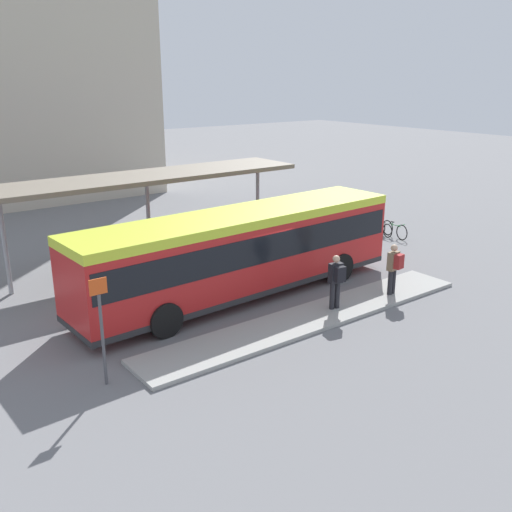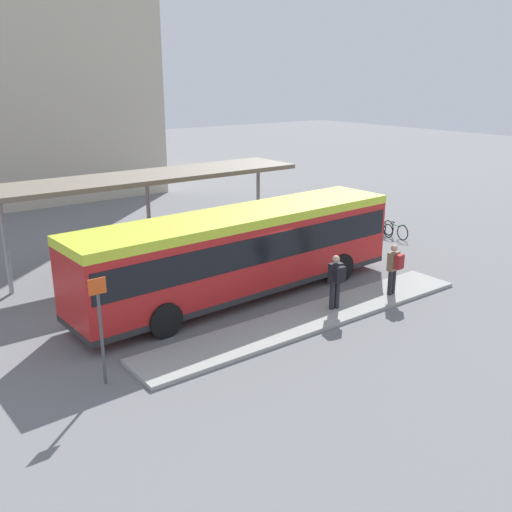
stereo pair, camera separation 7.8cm
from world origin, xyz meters
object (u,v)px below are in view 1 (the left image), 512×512
at_px(city_bus, 242,248).
at_px(pedestrian_waiting, 394,266).
at_px(bicycle_green, 395,230).
at_px(platform_sign, 102,327).
at_px(potted_planter_near_shelter, 257,244).
at_px(potted_planter_far_side, 178,262).
at_px(pedestrian_companion, 336,279).
at_px(bicycle_white, 381,228).
at_px(bicycle_orange, 363,222).
at_px(bicycle_yellow, 372,225).

distance_m(city_bus, pedestrian_waiting, 5.26).
bearing_deg(bicycle_green, platform_sign, -65.68).
height_order(bicycle_green, potted_planter_near_shelter, potted_planter_near_shelter).
relative_size(pedestrian_waiting, potted_planter_far_side, 1.46).
distance_m(potted_planter_near_shelter, platform_sign, 10.99).
distance_m(pedestrian_companion, potted_planter_near_shelter, 6.29).
bearing_deg(potted_planter_far_side, pedestrian_waiting, -51.78).
distance_m(bicycle_white, platform_sign, 17.12).
bearing_deg(pedestrian_waiting, bicycle_white, -53.33).
xyz_separation_m(pedestrian_companion, potted_planter_near_shelter, (1.44, 6.10, -0.52)).
relative_size(bicycle_white, bicycle_orange, 0.87).
bearing_deg(city_bus, bicycle_orange, 17.80).
xyz_separation_m(city_bus, bicycle_orange, (10.14, 3.73, -1.37)).
height_order(pedestrian_companion, bicycle_orange, pedestrian_companion).
relative_size(bicycle_white, potted_planter_far_side, 1.28).
xyz_separation_m(potted_planter_near_shelter, platform_sign, (-9.22, -5.90, 0.92)).
distance_m(city_bus, bicycle_orange, 10.89).
distance_m(pedestrian_waiting, bicycle_green, 7.96).
xyz_separation_m(pedestrian_waiting, bicycle_green, (6.13, 5.02, -0.76)).
bearing_deg(bicycle_yellow, potted_planter_near_shelter, -88.81).
height_order(city_bus, bicycle_green, city_bus).
relative_size(potted_planter_near_shelter, potted_planter_far_side, 0.98).
bearing_deg(pedestrian_companion, bicycle_green, -51.86).
height_order(pedestrian_waiting, platform_sign, platform_sign).
bearing_deg(potted_planter_near_shelter, platform_sign, -147.37).
height_order(bicycle_green, platform_sign, platform_sign).
height_order(bicycle_orange, potted_planter_near_shelter, potted_planter_near_shelter).
distance_m(bicycle_orange, potted_planter_far_side, 11.01).
xyz_separation_m(bicycle_white, bicycle_yellow, (0.07, 0.65, 0.02)).
distance_m(pedestrian_waiting, platform_sign, 10.32).
xyz_separation_m(bicycle_yellow, potted_planter_far_side, (-10.95, -0.08, 0.26)).
bearing_deg(pedestrian_companion, platform_sign, 97.82).
distance_m(bicycle_green, potted_planter_far_side, 11.13).
distance_m(potted_planter_far_side, platform_sign, 7.97).
bearing_deg(bicycle_green, bicycle_white, -155.58).
height_order(city_bus, bicycle_white, city_bus).
height_order(bicycle_yellow, potted_planter_far_side, potted_planter_far_side).
bearing_deg(city_bus, pedestrian_companion, -64.99).
height_order(potted_planter_near_shelter, platform_sign, platform_sign).
bearing_deg(pedestrian_waiting, platform_sign, 80.53).
xyz_separation_m(bicycle_white, platform_sign, (-16.25, -5.23, 1.21)).
bearing_deg(potted_planter_near_shelter, potted_planter_far_side, -178.62).
xyz_separation_m(bicycle_yellow, platform_sign, (-16.32, -5.89, 1.19)).
xyz_separation_m(pedestrian_waiting, platform_sign, (-10.30, 0.45, 0.42)).
bearing_deg(pedestrian_waiting, bicycle_green, -57.69).
bearing_deg(pedestrian_companion, city_bus, 36.67).
relative_size(pedestrian_waiting, potted_planter_near_shelter, 1.48).
relative_size(pedestrian_waiting, platform_sign, 0.64).
bearing_deg(potted_planter_far_side, bicycle_green, -6.36).
bearing_deg(pedestrian_waiting, potted_planter_near_shelter, 2.69).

